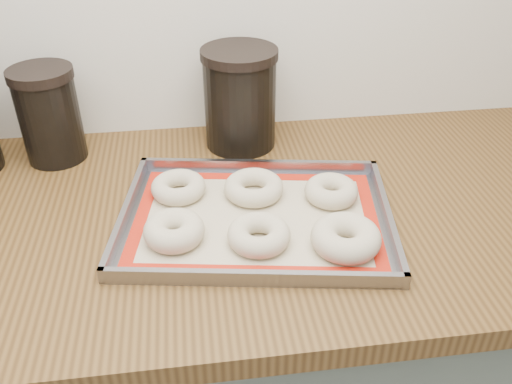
{
  "coord_description": "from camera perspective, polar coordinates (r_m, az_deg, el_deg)",
  "views": [
    {
      "loc": [
        0.11,
        0.88,
        1.46
      ],
      "look_at": [
        0.21,
        1.63,
        0.96
      ],
      "focal_mm": 38.0,
      "sensor_mm": 36.0,
      "label": 1
    }
  ],
  "objects": [
    {
      "name": "cabinet",
      "position": [
        1.31,
        -9.88,
        -19.16
      ],
      "size": [
        3.0,
        0.65,
        0.86
      ],
      "primitive_type": "cube",
      "color": "slate",
      "rests_on": "floor"
    },
    {
      "name": "countertop",
      "position": [
        0.99,
        -12.37,
        -3.21
      ],
      "size": [
        3.06,
        0.68,
        0.04
      ],
      "primitive_type": "cube",
      "color": "brown",
      "rests_on": "cabinet"
    },
    {
      "name": "baking_tray",
      "position": [
        0.94,
        -0.0,
        -2.7
      ],
      "size": [
        0.51,
        0.4,
        0.03
      ],
      "rotation": [
        0.0,
        0.0,
        -0.16
      ],
      "color": "gray",
      "rests_on": "countertop"
    },
    {
      "name": "baking_mat",
      "position": [
        0.94,
        -0.0,
        -2.8
      ],
      "size": [
        0.46,
        0.35,
        0.0
      ],
      "rotation": [
        0.0,
        0.0,
        -0.16
      ],
      "color": "#C6B793",
      "rests_on": "baking_tray"
    },
    {
      "name": "bagel_front_left",
      "position": [
        0.89,
        -8.61,
        -4.03
      ],
      "size": [
        0.12,
        0.12,
        0.04
      ],
      "primitive_type": "torus",
      "rotation": [
        0.0,
        0.0,
        -0.27
      ],
      "color": "beige",
      "rests_on": "baking_mat"
    },
    {
      "name": "bagel_front_mid",
      "position": [
        0.87,
        0.3,
        -4.52
      ],
      "size": [
        0.13,
        0.13,
        0.04
      ],
      "primitive_type": "torus",
      "rotation": [
        0.0,
        0.0,
        -0.41
      ],
      "color": "beige",
      "rests_on": "baking_mat"
    },
    {
      "name": "bagel_front_right",
      "position": [
        0.87,
        9.44,
        -4.77
      ],
      "size": [
        0.13,
        0.13,
        0.04
      ],
      "primitive_type": "torus",
      "rotation": [
        0.0,
        0.0,
        0.16
      ],
      "color": "beige",
      "rests_on": "baking_mat"
    },
    {
      "name": "bagel_back_left",
      "position": [
        1.0,
        -8.17,
        0.5
      ],
      "size": [
        0.13,
        0.13,
        0.03
      ],
      "primitive_type": "torus",
      "rotation": [
        0.0,
        0.0,
        -0.44
      ],
      "color": "beige",
      "rests_on": "baking_mat"
    },
    {
      "name": "bagel_back_mid",
      "position": [
        0.99,
        -0.24,
        0.48
      ],
      "size": [
        0.12,
        0.12,
        0.03
      ],
      "primitive_type": "torus",
      "rotation": [
        0.0,
        0.0,
        0.13
      ],
      "color": "beige",
      "rests_on": "baking_mat"
    },
    {
      "name": "bagel_back_right",
      "position": [
        0.99,
        7.93,
        0.1
      ],
      "size": [
        0.1,
        0.1,
        0.04
      ],
      "primitive_type": "torus",
      "rotation": [
        0.0,
        0.0,
        -0.07
      ],
      "color": "beige",
      "rests_on": "baking_mat"
    },
    {
      "name": "canister_mid",
      "position": [
        1.16,
        -20.94,
        7.62
      ],
      "size": [
        0.12,
        0.12,
        0.19
      ],
      "color": "black",
      "rests_on": "countertop"
    },
    {
      "name": "canister_right",
      "position": [
        1.13,
        -1.7,
        9.85
      ],
      "size": [
        0.15,
        0.15,
        0.21
      ],
      "color": "black",
      "rests_on": "countertop"
    }
  ]
}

